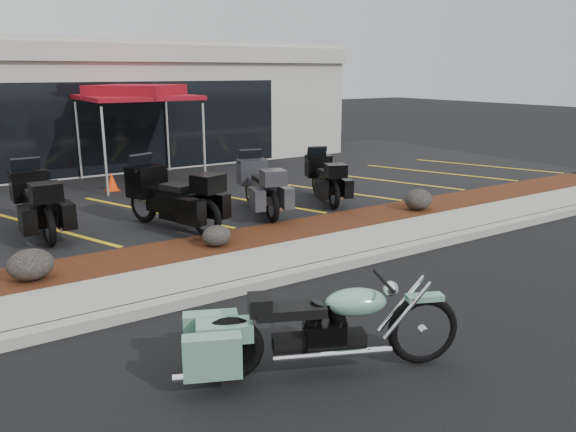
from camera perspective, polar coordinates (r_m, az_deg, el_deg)
ground at (r=7.67m, az=1.06°, el=-9.25°), size 90.00×90.00×0.00m
curb at (r=8.35m, az=-2.43°, el=-6.68°), size 24.00×0.25×0.15m
sidewalk at (r=8.92m, az=-4.73°, el=-5.30°), size 24.00×1.20×0.15m
mulch_bed at (r=9.94m, az=-8.04°, el=-3.27°), size 24.00×1.20×0.16m
upper_lot at (r=14.86m, az=-16.97°, el=2.17°), size 26.00×9.60×0.15m
dealership_building at (r=20.69m, az=-22.41°, el=10.45°), size 18.00×8.16×4.00m
boulder_left at (r=8.91m, az=-24.68°, el=-4.51°), size 0.65×0.54×0.46m
boulder_mid at (r=9.74m, az=-7.27°, el=-2.00°), size 0.52×0.43×0.37m
boulder_right at (r=12.51m, az=13.10°, el=1.65°), size 0.64×0.53×0.45m
hero_cruiser at (r=6.26m, az=13.57°, el=-10.23°), size 2.98×1.86×1.03m
touring_black_front at (r=11.99m, az=-24.84°, el=2.24°), size 0.91×2.32×1.34m
touring_black_mid at (r=11.47m, az=-14.58°, el=2.73°), size 1.70×2.54×1.38m
touring_grey at (r=12.61m, az=-3.82°, el=3.95°), size 1.33×2.32×1.27m
touring_black_rear at (r=13.64m, az=2.96°, el=4.61°), size 1.47×2.20×1.20m
traffic_cone at (r=14.90m, az=-17.46°, el=3.36°), size 0.40×0.40×0.46m
popup_canopy at (r=15.69m, az=-15.13°, el=11.87°), size 3.02×3.02×2.59m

